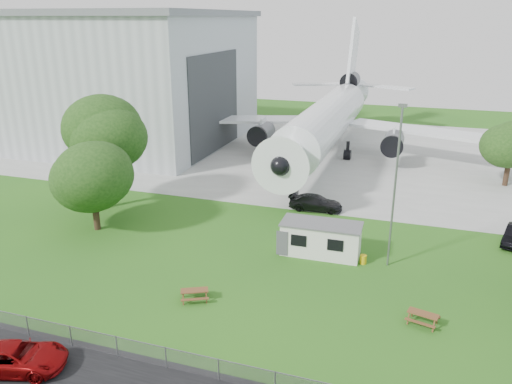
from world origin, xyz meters
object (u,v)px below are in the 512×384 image
(airliner, at_px, (329,117))
(picnic_east, at_px, (422,324))
(site_cabin, at_px, (321,239))
(hangar, at_px, (93,75))
(picnic_west, at_px, (195,300))

(airliner, relative_size, picnic_east, 26.52)
(site_cabin, xyz_separation_m, picnic_east, (7.77, -7.44, -1.31))
(hangar, height_order, site_cabin, hangar)
(site_cabin, distance_m, picnic_west, 11.45)
(site_cabin, relative_size, picnic_east, 3.77)
(airliner, distance_m, site_cabin, 30.10)
(hangar, relative_size, picnic_west, 23.89)
(airliner, xyz_separation_m, picnic_east, (12.81, -36.85, -5.27))
(picnic_east, bearing_deg, site_cabin, 150.14)
(hangar, height_order, airliner, hangar)
(site_cabin, bearing_deg, picnic_west, -124.84)
(site_cabin, bearing_deg, picnic_east, -43.76)
(airliner, bearing_deg, picnic_east, -70.83)
(airliner, distance_m, picnic_west, 39.12)
(hangar, height_order, picnic_east, hangar)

